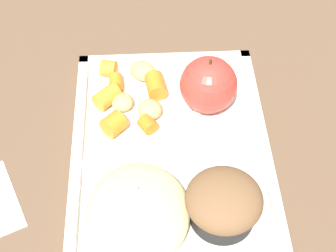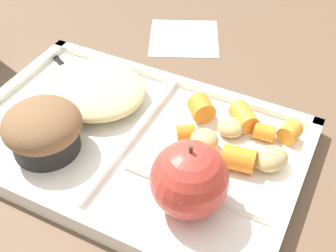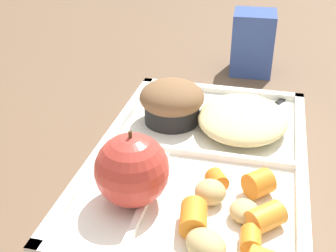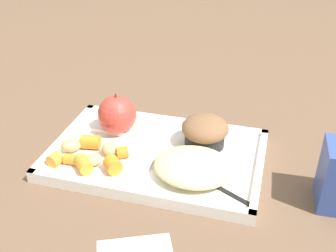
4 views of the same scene
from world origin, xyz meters
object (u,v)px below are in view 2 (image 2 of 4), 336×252
at_px(lunch_tray, 132,144).
at_px(plastic_fork, 80,83).
at_px(green_apple, 189,180).
at_px(bran_muffin, 43,129).

height_order(lunch_tray, plastic_fork, lunch_tray).
xyz_separation_m(lunch_tray, green_apple, (-0.10, 0.05, 0.04)).
bearing_deg(lunch_tray, green_apple, 150.93).
distance_m(lunch_tray, plastic_fork, 0.13).
relative_size(green_apple, plastic_fork, 0.62).
height_order(lunch_tray, bran_muffin, bran_muffin).
height_order(bran_muffin, plastic_fork, bran_muffin).
xyz_separation_m(green_apple, bran_muffin, (0.18, -0.00, -0.01)).
bearing_deg(bran_muffin, lunch_tray, -146.25).
bearing_deg(lunch_tray, plastic_fork, -27.82).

